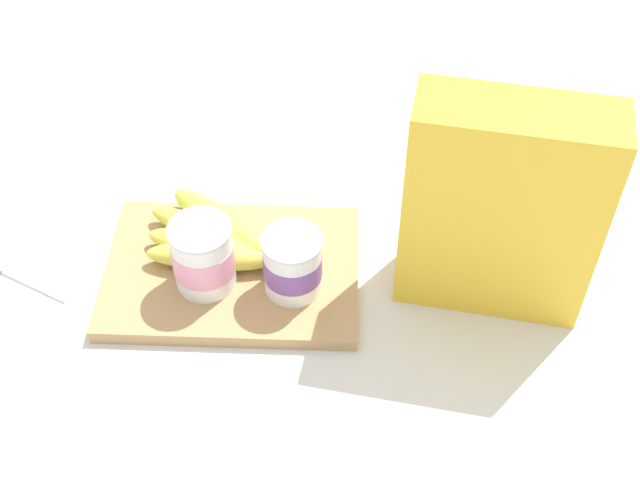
{
  "coord_description": "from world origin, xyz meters",
  "views": [
    {
      "loc": [
        -0.13,
        0.66,
        0.77
      ],
      "look_at": [
        -0.1,
        0.0,
        0.07
      ],
      "focal_mm": 47.34,
      "sensor_mm": 36.0,
      "label": 1
    }
  ],
  "objects_px": {
    "cereal_box": "(501,209)",
    "banana_bunch": "(217,240)",
    "cutting_board": "(232,271)",
    "yogurt_cup_back": "(203,256)",
    "spoon": "(8,273)",
    "yogurt_cup_front": "(292,264)"
  },
  "relations": [
    {
      "from": "cereal_box",
      "to": "banana_bunch",
      "type": "height_order",
      "value": "cereal_box"
    },
    {
      "from": "cutting_board",
      "to": "yogurt_cup_back",
      "type": "bearing_deg",
      "value": 41.36
    },
    {
      "from": "spoon",
      "to": "cutting_board",
      "type": "bearing_deg",
      "value": -178.12
    },
    {
      "from": "spoon",
      "to": "yogurt_cup_front",
      "type": "bearing_deg",
      "value": 176.78
    },
    {
      "from": "cutting_board",
      "to": "yogurt_cup_back",
      "type": "height_order",
      "value": "yogurt_cup_back"
    },
    {
      "from": "yogurt_cup_front",
      "to": "banana_bunch",
      "type": "bearing_deg",
      "value": -29.72
    },
    {
      "from": "yogurt_cup_front",
      "to": "spoon",
      "type": "bearing_deg",
      "value": -3.22
    },
    {
      "from": "cereal_box",
      "to": "yogurt_cup_front",
      "type": "distance_m",
      "value": 0.24
    },
    {
      "from": "yogurt_cup_back",
      "to": "cutting_board",
      "type": "bearing_deg",
      "value": -138.64
    },
    {
      "from": "yogurt_cup_front",
      "to": "spoon",
      "type": "height_order",
      "value": "yogurt_cup_front"
    },
    {
      "from": "cutting_board",
      "to": "yogurt_cup_front",
      "type": "bearing_deg",
      "value": 159.34
    },
    {
      "from": "yogurt_cup_front",
      "to": "banana_bunch",
      "type": "height_order",
      "value": "yogurt_cup_front"
    },
    {
      "from": "yogurt_cup_back",
      "to": "cereal_box",
      "type": "bearing_deg",
      "value": -177.42
    },
    {
      "from": "cereal_box",
      "to": "spoon",
      "type": "relative_size",
      "value": 2.11
    },
    {
      "from": "cereal_box",
      "to": "banana_bunch",
      "type": "relative_size",
      "value": 1.48
    },
    {
      "from": "cereal_box",
      "to": "banana_bunch",
      "type": "xyz_separation_m",
      "value": [
        0.32,
        -0.03,
        -0.1
      ]
    },
    {
      "from": "cereal_box",
      "to": "banana_bunch",
      "type": "distance_m",
      "value": 0.34
    },
    {
      "from": "cutting_board",
      "to": "cereal_box",
      "type": "relative_size",
      "value": 1.12
    },
    {
      "from": "cutting_board",
      "to": "yogurt_cup_back",
      "type": "relative_size",
      "value": 3.41
    },
    {
      "from": "banana_bunch",
      "to": "yogurt_cup_back",
      "type": "bearing_deg",
      "value": 81.4
    },
    {
      "from": "banana_bunch",
      "to": "spoon",
      "type": "bearing_deg",
      "value": 7.82
    },
    {
      "from": "cutting_board",
      "to": "yogurt_cup_back",
      "type": "distance_m",
      "value": 0.06
    }
  ]
}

